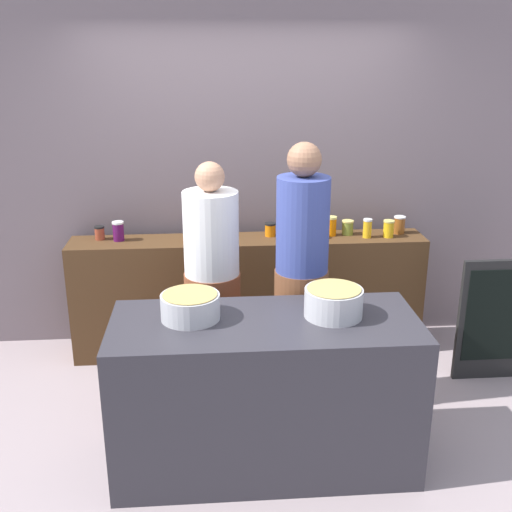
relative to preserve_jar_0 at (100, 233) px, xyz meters
name	(u,v)px	position (x,y,z in m)	size (l,w,h in m)	color
ground	(260,429)	(1.12, -1.17, -0.98)	(12.00, 12.00, 0.00)	gray
storefront_wall	(245,156)	(1.12, 0.28, 0.52)	(4.80, 0.12, 3.00)	slate
display_shelf	(249,295)	(1.12, -0.07, -0.52)	(2.70, 0.36, 0.93)	#4A301A
prep_table	(265,393)	(1.12, -1.47, -0.53)	(1.70, 0.70, 0.90)	#2F2D34
preserve_jar_0	(100,233)	(0.00, 0.00, 0.00)	(0.08, 0.08, 0.10)	brown
preserve_jar_1	(118,231)	(0.15, -0.04, 0.02)	(0.09, 0.09, 0.15)	#4E114A
preserve_jar_2	(195,234)	(0.71, -0.09, 0.00)	(0.09, 0.09, 0.11)	orange
preserve_jar_3	(214,231)	(0.86, -0.04, 0.00)	(0.07, 0.07, 0.11)	#A8270B
preserve_jar_4	(270,229)	(1.29, -0.01, 0.00)	(0.09, 0.09, 0.10)	orange
preserve_jar_5	(291,232)	(1.44, -0.10, 0.00)	(0.09, 0.09, 0.10)	#572743
preserve_jar_6	(310,229)	(1.58, -0.10, 0.02)	(0.09, 0.09, 0.14)	olive
preserve_jar_7	(331,226)	(1.76, -0.03, 0.02)	(0.08, 0.08, 0.15)	#DA6806
preserve_jar_8	(348,227)	(1.89, -0.02, 0.00)	(0.09, 0.09, 0.11)	olive
preserve_jar_9	(367,228)	(2.02, -0.11, 0.02)	(0.07, 0.07, 0.15)	gold
preserve_jar_10	(389,229)	(2.19, -0.11, 0.01)	(0.08, 0.08, 0.13)	gold
preserve_jar_11	(399,225)	(2.30, -0.02, 0.02)	(0.09, 0.09, 0.14)	brown
cooking_pot_left	(190,306)	(0.71, -1.41, -0.01)	(0.33, 0.33, 0.15)	#B7B7BC
cooking_pot_center	(333,302)	(1.50, -1.43, 0.00)	(0.32, 0.32, 0.17)	#B7B7BC
cook_with_tongs	(213,296)	(0.84, -0.71, -0.24)	(0.37, 0.37, 1.64)	brown
cook_in_cap	(301,294)	(1.40, -0.91, -0.17)	(0.34, 0.34, 1.78)	brown
chalkboard_sign	(496,320)	(2.86, -0.65, -0.52)	(0.56, 0.05, 0.91)	black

